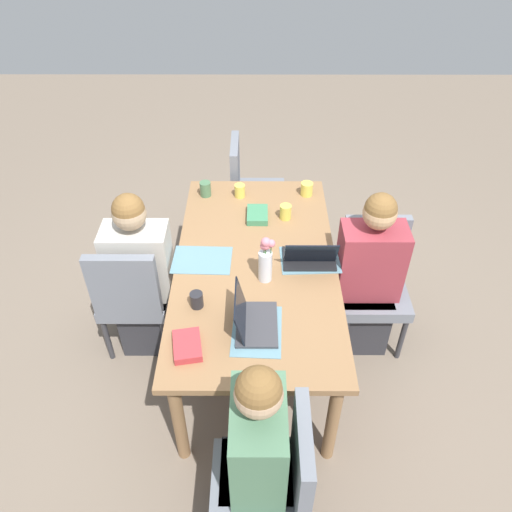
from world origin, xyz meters
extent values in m
plane|color=#756656|center=(0.00, 0.00, 0.00)|extent=(10.00, 10.00, 0.00)
cube|color=olive|center=(0.00, 0.00, 0.71)|extent=(1.85, 0.98, 0.04)
cylinder|color=olive|center=(-0.84, -0.41, 0.35)|extent=(0.07, 0.07, 0.69)
cylinder|color=olive|center=(0.84, -0.41, 0.35)|extent=(0.07, 0.07, 0.69)
cylinder|color=olive|center=(-0.84, 0.41, 0.35)|extent=(0.07, 0.07, 0.69)
cylinder|color=olive|center=(0.84, 0.41, 0.35)|extent=(0.07, 0.07, 0.69)
cube|color=slate|center=(0.05, -0.77, 0.41)|extent=(0.44, 0.44, 0.08)
cube|color=slate|center=(0.24, -0.77, 0.68)|extent=(0.06, 0.42, 0.45)
cylinder|color=#333338|center=(-0.14, -0.96, 0.18)|extent=(0.04, 0.04, 0.37)
cylinder|color=#333338|center=(-0.14, -0.58, 0.18)|extent=(0.04, 0.04, 0.37)
cylinder|color=#333338|center=(0.24, -0.96, 0.18)|extent=(0.04, 0.04, 0.37)
cylinder|color=#333338|center=(0.24, -0.58, 0.18)|extent=(0.04, 0.04, 0.37)
cube|color=#2D2D33|center=(0.05, -0.71, 0.23)|extent=(0.36, 0.34, 0.45)
cube|color=#93333D|center=(0.05, -0.71, 0.70)|extent=(0.24, 0.40, 0.50)
sphere|color=tan|center=(0.05, -0.71, 1.07)|extent=(0.20, 0.20, 0.20)
sphere|color=brown|center=(0.05, -0.71, 1.10)|extent=(0.19, 0.19, 0.19)
cube|color=slate|center=(0.04, 0.79, 0.41)|extent=(0.44, 0.44, 0.08)
cube|color=slate|center=(-0.15, 0.79, 0.68)|extent=(0.06, 0.42, 0.45)
cylinder|color=#333338|center=(0.23, 0.98, 0.18)|extent=(0.04, 0.04, 0.37)
cylinder|color=#333338|center=(0.23, 0.60, 0.18)|extent=(0.04, 0.04, 0.37)
cylinder|color=#333338|center=(-0.15, 0.98, 0.18)|extent=(0.04, 0.04, 0.37)
cylinder|color=#333338|center=(-0.15, 0.60, 0.18)|extent=(0.04, 0.04, 0.37)
cube|color=#2D2D33|center=(0.04, 0.73, 0.23)|extent=(0.36, 0.34, 0.45)
cube|color=#B7B2A8|center=(0.04, 0.73, 0.70)|extent=(0.24, 0.40, 0.50)
sphere|color=tan|center=(0.04, 0.73, 1.07)|extent=(0.20, 0.20, 0.20)
sphere|color=brown|center=(0.04, 0.73, 1.10)|extent=(0.19, 0.19, 0.19)
cube|color=slate|center=(-1.23, -0.01, 0.41)|extent=(0.44, 0.44, 0.08)
cube|color=slate|center=(-1.23, -0.20, 0.68)|extent=(0.42, 0.06, 0.45)
cylinder|color=#333338|center=(-1.04, 0.18, 0.18)|extent=(0.04, 0.04, 0.37)
cylinder|color=#333338|center=(-1.04, -0.20, 0.18)|extent=(0.04, 0.04, 0.37)
cube|color=#2D2D33|center=(-1.17, -0.01, 0.23)|extent=(0.34, 0.36, 0.45)
cube|color=#4C7556|center=(-1.17, -0.01, 0.70)|extent=(0.40, 0.24, 0.50)
sphere|color=tan|center=(-1.17, -0.01, 1.07)|extent=(0.20, 0.20, 0.20)
sphere|color=brown|center=(-1.17, -0.01, 1.10)|extent=(0.19, 0.19, 0.19)
cube|color=slate|center=(1.21, -0.02, 0.41)|extent=(0.44, 0.44, 0.08)
cube|color=slate|center=(1.21, 0.17, 0.68)|extent=(0.42, 0.06, 0.45)
cylinder|color=#333338|center=(1.40, -0.21, 0.18)|extent=(0.04, 0.04, 0.37)
cylinder|color=#333338|center=(1.02, -0.21, 0.18)|extent=(0.04, 0.04, 0.37)
cylinder|color=#333338|center=(1.40, 0.17, 0.18)|extent=(0.04, 0.04, 0.37)
cylinder|color=#333338|center=(1.02, 0.17, 0.18)|extent=(0.04, 0.04, 0.37)
cylinder|color=silver|center=(-0.15, -0.05, 0.83)|extent=(0.08, 0.08, 0.20)
sphere|color=#DB7584|center=(-0.15, -0.05, 0.99)|extent=(0.06, 0.06, 0.06)
cylinder|color=#477A3D|center=(-0.15, -0.05, 0.96)|extent=(0.01, 0.01, 0.06)
sphere|color=#DB7584|center=(-0.15, -0.05, 0.98)|extent=(0.05, 0.05, 0.05)
cylinder|color=#477A3D|center=(-0.15, -0.05, 0.96)|extent=(0.01, 0.01, 0.05)
sphere|color=#DB7584|center=(-0.15, -0.05, 1.02)|extent=(0.06, 0.06, 0.06)
cylinder|color=#477A3D|center=(-0.15, -0.05, 0.98)|extent=(0.01, 0.01, 0.08)
sphere|color=#DB7584|center=(-0.15, -0.08, 1.01)|extent=(0.05, 0.05, 0.05)
cylinder|color=#477A3D|center=(-0.15, -0.08, 0.97)|extent=(0.01, 0.01, 0.07)
cube|color=slate|center=(0.02, -0.33, 0.74)|extent=(0.27, 0.37, 0.00)
cube|color=slate|center=(0.02, 0.33, 0.74)|extent=(0.27, 0.37, 0.00)
cube|color=slate|center=(-0.55, -0.01, 0.74)|extent=(0.37, 0.28, 0.00)
cube|color=#38383D|center=(-0.51, -0.01, 0.75)|extent=(0.32, 0.22, 0.02)
cube|color=black|center=(-0.51, 0.08, 0.85)|extent=(0.31, 0.05, 0.20)
cube|color=black|center=(0.02, -0.33, 0.75)|extent=(0.22, 0.32, 0.02)
cube|color=black|center=(-0.05, -0.33, 0.85)|extent=(0.09, 0.31, 0.19)
cylinder|color=#232328|center=(-0.37, 0.33, 0.78)|extent=(0.07, 0.07, 0.09)
cylinder|color=#DBC64C|center=(0.46, -0.20, 0.79)|extent=(0.08, 0.08, 0.10)
cylinder|color=#DBC64C|center=(0.72, 0.12, 0.78)|extent=(0.07, 0.07, 0.09)
cylinder|color=#47704C|center=(0.73, 0.36, 0.79)|extent=(0.08, 0.08, 0.11)
cylinder|color=#DBC64C|center=(0.75, -0.36, 0.78)|extent=(0.09, 0.09, 0.10)
cube|color=#B73338|center=(-0.67, 0.35, 0.76)|extent=(0.22, 0.17, 0.04)
cube|color=#3D7F56|center=(0.46, -0.01, 0.76)|extent=(0.20, 0.14, 0.04)
camera|label=1|loc=(-2.31, -0.01, 2.77)|focal=35.33mm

